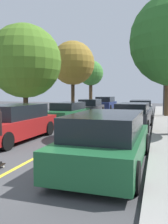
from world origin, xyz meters
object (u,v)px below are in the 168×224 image
(parked_car_left_far, at_px, (90,107))
(parked_car_right_near, at_px, (133,116))
(parked_car_right_nearest, at_px, (107,140))
(street_tree_left_far, at_px, (91,73))
(streetlamp, at_px, (164,75))
(parked_car_left_farthest, at_px, (105,103))
(street_tree_left_nearest, at_px, (25,61))
(street_tree_right_near, at_px, (168,44))
(parked_car_left_near, at_px, (68,112))
(parked_car_left_nearest, at_px, (12,123))
(street_tree_left_near, at_px, (73,63))
(parked_car_right_far, at_px, (141,109))

(parked_car_left_far, relative_size, parked_car_right_near, 0.99)
(parked_car_right_nearest, bearing_deg, parked_car_left_far, 107.36)
(street_tree_left_far, height_order, streetlamp, streetlamp)
(parked_car_left_farthest, height_order, street_tree_left_nearest, street_tree_left_nearest)
(parked_car_left_farthest, bearing_deg, street_tree_right_near, -47.35)
(parked_car_right_nearest, bearing_deg, parked_car_left_farthest, 102.17)
(parked_car_right_nearest, relative_size, street_tree_left_far, 0.81)
(street_tree_left_nearest, bearing_deg, parked_car_left_near, 45.16)
(parked_car_left_nearest, bearing_deg, streetlamp, 62.70)
(parked_car_left_far, height_order, street_tree_right_near, street_tree_right_near)
(street_tree_left_near, bearing_deg, street_tree_right_near, -10.42)
(street_tree_left_nearest, distance_m, street_tree_right_near, 11.02)
(parked_car_left_near, relative_size, street_tree_right_near, 0.60)
(parked_car_left_far, relative_size, streetlamp, 0.75)
(street_tree_left_nearest, xyz_separation_m, street_tree_left_far, (0.00, 14.81, 0.41))
(parked_car_left_far, relative_size, parked_car_right_far, 0.94)
(parked_car_left_nearest, bearing_deg, street_tree_left_near, 98.66)
(streetlamp, bearing_deg, parked_car_left_farthest, 134.57)
(parked_car_right_far, xyz_separation_m, street_tree_left_near, (-6.39, 1.76, 4.01))
(parked_car_left_near, relative_size, parked_car_left_farthest, 1.15)
(parked_car_left_near, height_order, street_tree_left_far, street_tree_left_far)
(parked_car_right_near, distance_m, streetlamp, 7.84)
(parked_car_left_nearest, distance_m, parked_car_right_near, 6.55)
(street_tree_left_near, relative_size, street_tree_right_near, 0.84)
(parked_car_left_far, height_order, parked_car_right_far, parked_car_left_far)
(parked_car_left_farthest, bearing_deg, streetlamp, -45.43)
(parked_car_left_nearest, bearing_deg, parked_car_left_farthest, 90.00)
(parked_car_left_far, xyz_separation_m, parked_car_right_near, (4.43, -7.07, 0.03))
(parked_car_left_far, height_order, parked_car_right_near, parked_car_right_near)
(parked_car_right_far, bearing_deg, street_tree_left_far, 128.36)
(street_tree_left_near, height_order, street_tree_right_near, street_tree_right_near)
(street_tree_left_near, bearing_deg, parked_car_left_nearest, -81.34)
(parked_car_right_far, xyz_separation_m, street_tree_right_near, (1.96, 0.22, 4.96))
(parked_car_left_farthest, distance_m, street_tree_left_nearest, 14.37)
(parked_car_right_nearest, bearing_deg, parked_car_right_near, 90.01)
(parked_car_left_nearest, height_order, street_tree_left_near, street_tree_left_near)
(street_tree_left_near, distance_m, street_tree_right_near, 8.54)
(parked_car_left_far, xyz_separation_m, street_tree_left_nearest, (-1.96, -7.54, 3.16))
(street_tree_left_far, xyz_separation_m, street_tree_right_near, (8.35, -7.85, 1.41))
(parked_car_left_farthest, bearing_deg, parked_car_right_far, -58.22)
(street_tree_left_near, bearing_deg, parked_car_left_far, -26.10)
(parked_car_left_near, bearing_deg, street_tree_left_nearest, -134.84)
(parked_car_right_near, distance_m, street_tree_left_nearest, 7.13)
(parked_car_right_near, xyz_separation_m, street_tree_left_nearest, (-6.39, -0.46, 3.13))
(parked_car_left_nearest, xyz_separation_m, street_tree_left_near, (-1.96, 12.85, 3.97))
(parked_car_left_far, distance_m, street_tree_left_nearest, 8.40)
(streetlamp, bearing_deg, parked_car_left_far, -179.24)
(parked_car_left_farthest, relative_size, parked_car_right_far, 0.91)
(parked_car_right_far, xyz_separation_m, street_tree_left_nearest, (-6.39, -6.74, 3.14))
(parked_car_left_nearest, xyz_separation_m, parked_car_left_near, (0.00, 6.32, -0.07))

